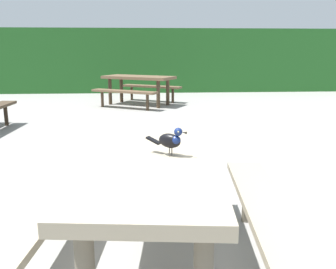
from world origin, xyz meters
The scene contains 4 objects.
hedge_wall centered at (0.00, 10.78, 1.04)m, with size 28.00×1.59×2.08m, color #235B23.
picnic_table_foreground centered at (0.36, 0.11, 0.56)m, with size 1.85×1.88×0.74m.
bird_grackle centered at (0.46, 0.12, 0.84)m, with size 0.25×0.19×0.18m.
picnic_table_mid_left centered at (0.19, 7.32, 0.56)m, with size 2.32×2.31×0.74m.
Camera 1 is at (0.29, -2.03, 1.38)m, focal length 38.74 mm.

